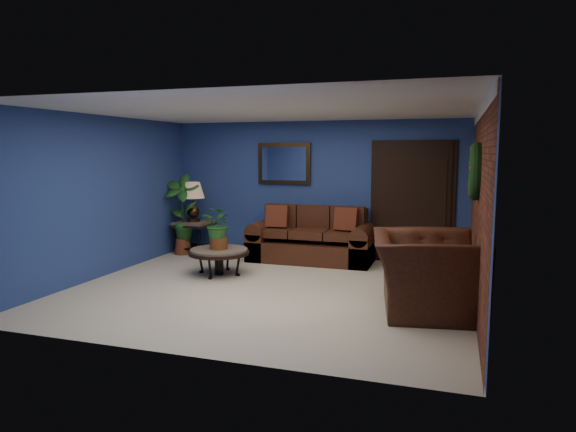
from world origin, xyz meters
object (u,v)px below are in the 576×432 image
(sofa, at_px, (312,243))
(side_chair, at_px, (324,235))
(table_lamp, at_px, (193,197))
(end_table, at_px, (194,229))
(armchair, at_px, (426,273))
(coffee_table, at_px, (219,253))

(sofa, height_order, side_chair, sofa)
(table_lamp, relative_size, side_chair, 0.87)
(sofa, bearing_deg, side_chair, 7.94)
(end_table, distance_m, side_chair, 2.57)
(end_table, height_order, armchair, armchair)
(side_chair, distance_m, armchair, 3.08)
(sofa, xyz_separation_m, side_chair, (0.21, 0.03, 0.15))
(coffee_table, xyz_separation_m, armchair, (3.22, -0.91, 0.12))
(coffee_table, distance_m, table_lamp, 2.05)
(coffee_table, bearing_deg, end_table, 130.18)
(coffee_table, height_order, table_lamp, table_lamp)
(armchair, bearing_deg, side_chair, 28.48)
(side_chair, xyz_separation_m, armchair, (1.88, -2.44, -0.00))
(end_table, bearing_deg, sofa, 0.78)
(coffee_table, relative_size, end_table, 1.43)
(sofa, height_order, end_table, sofa)
(table_lamp, bearing_deg, sofa, 0.78)
(end_table, distance_m, armchair, 5.04)
(sofa, relative_size, coffee_table, 2.27)
(sofa, height_order, table_lamp, table_lamp)
(end_table, relative_size, table_lamp, 0.92)
(sofa, distance_m, side_chair, 0.26)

